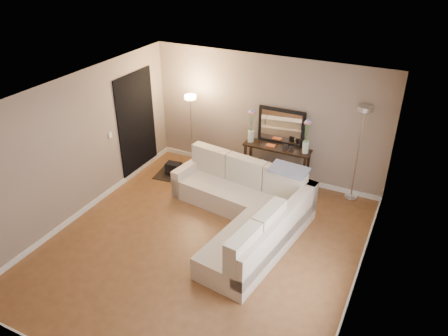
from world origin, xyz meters
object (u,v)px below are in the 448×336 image
at_px(floor_lamp_lit, 191,118).
at_px(floor_lamp_unlit, 361,135).
at_px(sectional_sofa, 246,207).
at_px(console_table, 272,162).

distance_m(floor_lamp_lit, floor_lamp_unlit, 3.45).
relative_size(sectional_sofa, console_table, 2.11).
relative_size(sectional_sofa, floor_lamp_unlit, 1.49).
height_order(console_table, floor_lamp_unlit, floor_lamp_unlit).
bearing_deg(floor_lamp_lit, sectional_sofa, -36.22).
bearing_deg(console_table, sectional_sofa, -86.04).
bearing_deg(floor_lamp_lit, floor_lamp_unlit, 5.11).
bearing_deg(sectional_sofa, floor_lamp_lit, 143.78).
bearing_deg(floor_lamp_unlit, console_table, -176.25).
relative_size(sectional_sofa, floor_lamp_lit, 1.70).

